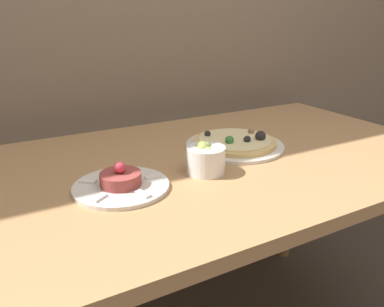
# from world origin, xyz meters

# --- Properties ---
(dining_table) EXTENTS (1.44, 0.84, 0.79)m
(dining_table) POSITION_xyz_m (0.00, 0.42, 0.69)
(dining_table) COLOR #AD7F51
(dining_table) RESTS_ON ground_plane
(pizza_plate) EXTENTS (0.31, 0.31, 0.05)m
(pizza_plate) POSITION_xyz_m (0.09, 0.46, 0.80)
(pizza_plate) COLOR silver
(pizza_plate) RESTS_ON dining_table
(tartare_plate) EXTENTS (0.23, 0.23, 0.07)m
(tartare_plate) POSITION_xyz_m (-0.32, 0.35, 0.80)
(tartare_plate) COLOR silver
(tartare_plate) RESTS_ON dining_table
(small_bowl) EXTENTS (0.10, 0.10, 0.08)m
(small_bowl) POSITION_xyz_m (-0.09, 0.33, 0.83)
(small_bowl) COLOR white
(small_bowl) RESTS_ON dining_table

